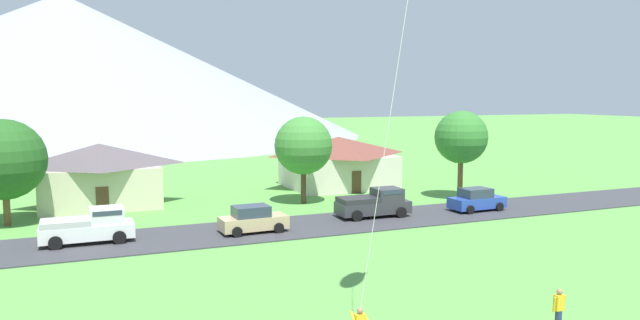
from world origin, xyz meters
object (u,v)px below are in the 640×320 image
object	(u,v)px
watcher_person	(559,310)
pickup_truck_charcoal_west_side	(375,203)
parked_car_tan_mid_west	(253,220)
parked_car_blue_west_end	(476,200)
tree_left_of_center	(4,160)
house_left_center	(338,161)
pickup_truck_white_east_side	(90,226)
house_leftmost	(100,174)
tree_center	(303,146)
tree_near_left	(461,137)

from	to	relation	value
watcher_person	pickup_truck_charcoal_west_side	bearing A→B (deg)	80.61
parked_car_tan_mid_west	parked_car_blue_west_end	bearing A→B (deg)	1.19
tree_left_of_center	watcher_person	bearing A→B (deg)	-53.87
parked_car_blue_west_end	house_left_center	bearing A→B (deg)	107.51
pickup_truck_charcoal_west_side	watcher_person	world-z (taller)	pickup_truck_charcoal_west_side
parked_car_tan_mid_west	pickup_truck_white_east_side	distance (m)	9.61
house_leftmost	pickup_truck_white_east_side	xyz separation A→B (m)	(-1.09, -12.03, -1.50)
house_leftmost	tree_center	distance (m)	15.97
house_leftmost	tree_near_left	bearing A→B (deg)	-15.31
house_leftmost	watcher_person	bearing A→B (deg)	-66.29
pickup_truck_white_east_side	tree_near_left	bearing A→B (deg)	8.51
house_left_center	pickup_truck_white_east_side	bearing A→B (deg)	-147.76
tree_near_left	pickup_truck_charcoal_west_side	bearing A→B (deg)	-157.90
tree_left_of_center	house_leftmost	bearing A→B (deg)	37.88
watcher_person	tree_center	bearing A→B (deg)	88.39
tree_center	pickup_truck_charcoal_west_side	xyz separation A→B (m)	(2.65, -7.19, -3.58)
parked_car_tan_mid_west	watcher_person	bearing A→B (deg)	-73.23
parked_car_blue_west_end	parked_car_tan_mid_west	size ratio (longest dim) A/B	1.00
tree_left_of_center	pickup_truck_white_east_side	bearing A→B (deg)	-55.80
parked_car_tan_mid_west	house_leftmost	bearing A→B (deg)	122.78
parked_car_blue_west_end	pickup_truck_charcoal_west_side	bearing A→B (deg)	173.38
tree_left_of_center	house_left_center	bearing A→B (deg)	13.88
parked_car_tan_mid_west	pickup_truck_charcoal_west_side	xyz separation A→B (m)	(9.33, 1.30, 0.19)
tree_left_of_center	pickup_truck_white_east_side	world-z (taller)	tree_left_of_center
tree_near_left	parked_car_tan_mid_west	bearing A→B (deg)	-164.42
house_left_center	pickup_truck_charcoal_west_side	xyz separation A→B (m)	(-3.40, -13.86, -1.41)
parked_car_blue_west_end	pickup_truck_charcoal_west_side	world-z (taller)	pickup_truck_charcoal_west_side
tree_left_of_center	watcher_person	distance (m)	34.79
house_left_center	pickup_truck_charcoal_west_side	size ratio (longest dim) A/B	1.91
tree_left_of_center	pickup_truck_charcoal_west_side	distance (m)	25.12
house_left_center	tree_center	size ratio (longest dim) A/B	1.44
house_leftmost	tree_center	bearing A→B (deg)	-17.07
tree_left_of_center	pickup_truck_charcoal_west_side	xyz separation A→B (m)	(23.85, -7.13, -3.37)
house_left_center	parked_car_blue_west_end	xyz separation A→B (m)	(4.67, -14.79, -1.60)
house_leftmost	parked_car_blue_west_end	distance (m)	28.89
pickup_truck_charcoal_west_side	tree_center	bearing A→B (deg)	110.26
parked_car_blue_west_end	parked_car_tan_mid_west	bearing A→B (deg)	-178.81
tree_near_left	pickup_truck_charcoal_west_side	world-z (taller)	tree_near_left
parked_car_blue_west_end	pickup_truck_white_east_side	distance (m)	26.95
house_left_center	parked_car_tan_mid_west	world-z (taller)	house_left_center
parked_car_tan_mid_west	pickup_truck_charcoal_west_side	distance (m)	9.42
tree_left_of_center	parked_car_tan_mid_west	distance (m)	17.16
parked_car_blue_west_end	pickup_truck_charcoal_west_side	xyz separation A→B (m)	(-8.06, 0.94, 0.19)
tree_near_left	parked_car_blue_west_end	distance (m)	7.01
house_left_center	pickup_truck_charcoal_west_side	world-z (taller)	house_left_center
house_leftmost	parked_car_tan_mid_west	size ratio (longest dim) A/B	2.21
tree_left_of_center	parked_car_tan_mid_west	world-z (taller)	tree_left_of_center
house_leftmost	pickup_truck_white_east_side	world-z (taller)	house_leftmost
pickup_truck_white_east_side	parked_car_blue_west_end	bearing A→B (deg)	-1.58
parked_car_tan_mid_west	pickup_truck_white_east_side	bearing A→B (deg)	173.42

